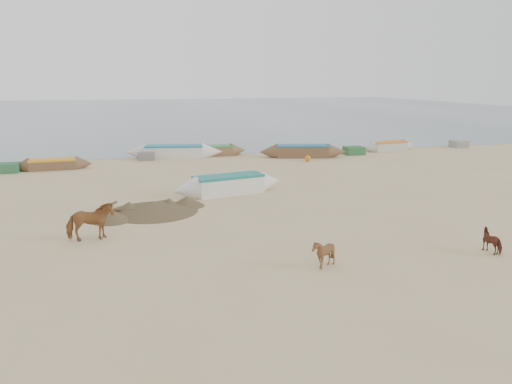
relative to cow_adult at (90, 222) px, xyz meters
The scene contains 9 objects.
ground 7.21m from the cow_adult, 15.11° to the right, with size 140.00×140.00×0.00m, color tan.
sea 80.43m from the cow_adult, 85.06° to the left, with size 160.00×160.00×0.00m, color slate.
cow_adult is the anchor object (origin of this frame).
calf_front 8.76m from the cow_adult, 33.02° to the right, with size 0.78×0.88×0.97m, color #57351B.
calf_right 14.48m from the cow_adult, 19.64° to the right, with size 0.81×0.69×0.82m, color brown.
near_canoe 9.11m from the cow_adult, 44.15° to the left, with size 6.15×1.30×1.00m, color silver, non-canonical shape.
debris_pile 4.44m from the cow_adult, 55.96° to the left, with size 4.09×4.09×0.48m, color brown.
waterline_canoes 18.82m from the cow_adult, 83.27° to the left, with size 49.62×5.41×0.97m.
beach_clutter 21.15m from the cow_adult, 57.79° to the left, with size 47.91×4.75×0.64m.
Camera 1 is at (-5.45, -16.90, 5.87)m, focal length 35.00 mm.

